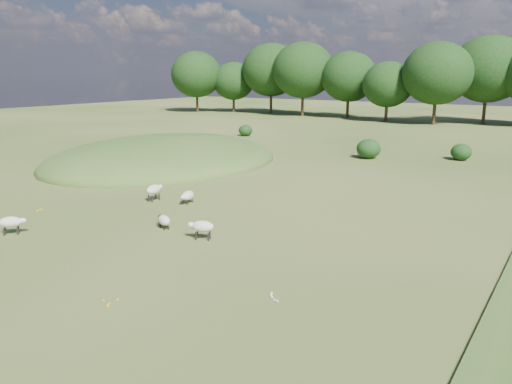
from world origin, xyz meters
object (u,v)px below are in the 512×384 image
sheep_1 (187,196)px  sheep_3 (11,222)px  sheep_5 (202,227)px  sheep_0 (154,190)px  sheep_2 (164,220)px

sheep_1 → sheep_3: (-2.79, -8.16, 0.13)m
sheep_1 → sheep_5: (4.44, -4.13, 0.14)m
sheep_1 → sheep_3: 8.63m
sheep_0 → sheep_3: bearing=168.2°
sheep_3 → sheep_1: bearing=23.9°
sheep_1 → sheep_0: bearing=-87.1°
sheep_0 → sheep_2: size_ratio=1.15×
sheep_2 → sheep_3: bearing=67.2°
sheep_0 → sheep_1: (1.91, 0.54, -0.19)m
sheep_2 → sheep_3: size_ratio=1.04×
sheep_0 → sheep_5: bearing=-124.7°
sheep_2 → sheep_3: sheep_3 is taller
sheep_5 → sheep_3: bearing=7.3°
sheep_1 → sheep_2: (2.03, -3.88, -0.04)m
sheep_3 → sheep_5: size_ratio=0.89×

